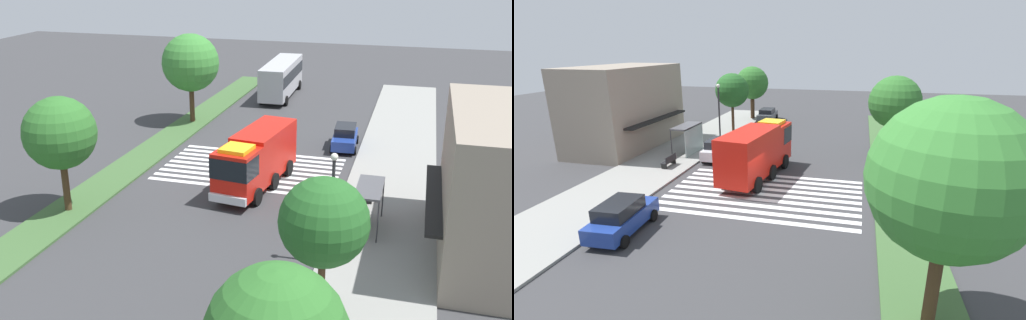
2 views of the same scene
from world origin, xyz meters
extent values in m
plane|color=#38383A|center=(0.00, 0.00, 0.00)|extent=(120.00, 120.00, 0.00)
cube|color=gray|center=(0.00, 9.81, 0.07)|extent=(60.00, 5.75, 0.14)
cube|color=#3D6033|center=(0.00, -8.44, 0.07)|extent=(60.00, 3.00, 0.14)
cube|color=silver|center=(-3.58, 0.00, 0.01)|extent=(0.45, 12.49, 0.01)
cube|color=silver|center=(-2.68, 0.00, 0.01)|extent=(0.45, 12.49, 0.01)
cube|color=silver|center=(-1.78, 0.00, 0.01)|extent=(0.45, 12.49, 0.01)
cube|color=silver|center=(-0.88, 0.00, 0.01)|extent=(0.45, 12.49, 0.01)
cube|color=silver|center=(0.02, 0.00, 0.01)|extent=(0.45, 12.49, 0.01)
cube|color=silver|center=(0.92, 0.00, 0.01)|extent=(0.45, 12.49, 0.01)
cube|color=silver|center=(1.82, 0.00, 0.01)|extent=(0.45, 12.49, 0.01)
cube|color=silver|center=(2.72, 0.00, 0.01)|extent=(0.45, 12.49, 0.01)
cube|color=silver|center=(3.62, 0.00, 0.01)|extent=(0.45, 12.49, 0.01)
cube|color=red|center=(6.01, 0.89, 1.99)|extent=(2.83, 2.74, 2.89)
cube|color=red|center=(1.82, 1.45, 2.12)|extent=(6.18, 3.18, 3.14)
cube|color=black|center=(6.38, 0.84, 2.57)|extent=(2.13, 2.67, 1.27)
cube|color=silver|center=(7.36, 0.71, 0.80)|extent=(0.56, 2.43, 0.50)
cube|color=yellow|center=(6.01, 0.89, 3.56)|extent=(1.98, 1.92, 0.24)
cylinder|color=black|center=(5.92, 2.13, 0.55)|extent=(1.13, 0.44, 1.10)
cylinder|color=black|center=(5.60, -0.27, 0.55)|extent=(1.13, 0.44, 1.10)
cylinder|color=black|center=(0.52, 2.85, 0.55)|extent=(1.13, 0.44, 1.10)
cylinder|color=black|center=(0.20, 0.45, 0.55)|extent=(1.13, 0.44, 1.10)
cylinder|color=black|center=(3.16, 2.50, 0.55)|extent=(1.13, 0.44, 1.10)
cylinder|color=black|center=(2.83, 0.10, 0.55)|extent=(1.13, 0.44, 1.10)
cube|color=navy|center=(-6.51, 5.74, 0.72)|extent=(4.45, 2.02, 0.79)
cube|color=black|center=(-6.73, 5.72, 1.44)|extent=(2.52, 1.69, 0.66)
cylinder|color=black|center=(-5.13, 6.70, 0.32)|extent=(0.65, 0.26, 0.64)
cylinder|color=black|center=(-5.03, 4.94, 0.32)|extent=(0.65, 0.26, 0.64)
cylinder|color=black|center=(-8.00, 6.54, 0.32)|extent=(0.65, 0.26, 0.64)
cylinder|color=black|center=(-7.90, 4.77, 0.32)|extent=(0.65, 0.26, 0.64)
cube|color=silver|center=(6.84, 5.74, 0.72)|extent=(4.57, 1.92, 0.80)
cube|color=black|center=(6.61, 5.73, 1.42)|extent=(2.58, 1.64, 0.61)
cylinder|color=black|center=(8.29, 6.67, 0.32)|extent=(0.65, 0.24, 0.64)
cylinder|color=black|center=(8.36, 4.92, 0.32)|extent=(0.65, 0.24, 0.64)
cylinder|color=black|center=(5.32, 6.55, 0.32)|extent=(0.65, 0.24, 0.64)
cylinder|color=black|center=(5.39, 4.81, 0.32)|extent=(0.65, 0.24, 0.64)
cube|color=#B2B2B7|center=(-21.82, -3.12, 2.09)|extent=(10.80, 2.90, 3.19)
cube|color=black|center=(-21.82, -3.12, 2.48)|extent=(10.59, 2.95, 1.15)
cylinder|color=black|center=(-25.53, -4.52, 0.50)|extent=(1.01, 0.33, 1.00)
cylinder|color=black|center=(-25.61, -1.97, 0.50)|extent=(1.01, 0.33, 1.00)
cylinder|color=black|center=(-18.03, -4.27, 0.50)|extent=(1.01, 0.33, 1.00)
cylinder|color=black|center=(-18.11, -1.72, 0.50)|extent=(1.01, 0.33, 1.00)
cube|color=#4C4C51|center=(7.45, 8.95, 2.54)|extent=(3.50, 1.40, 0.12)
cube|color=#8C9E99|center=(7.45, 8.29, 1.34)|extent=(3.50, 0.08, 2.40)
cylinder|color=#333338|center=(5.75, 9.60, 1.34)|extent=(0.08, 0.08, 2.40)
cylinder|color=#333338|center=(9.15, 9.60, 1.34)|extent=(0.08, 0.08, 2.40)
cube|color=black|center=(3.45, 8.66, 0.55)|extent=(1.60, 0.50, 0.08)
cube|color=black|center=(3.45, 8.44, 0.82)|extent=(1.60, 0.06, 0.45)
cube|color=black|center=(2.73, 8.66, 0.33)|extent=(0.08, 0.45, 0.37)
cube|color=black|center=(4.17, 8.66, 0.33)|extent=(0.08, 0.45, 0.37)
cylinder|color=#2D2D30|center=(11.70, 7.54, 2.79)|extent=(0.16, 0.16, 5.30)
sphere|color=white|center=(11.70, 7.54, 5.62)|extent=(0.36, 0.36, 0.36)
cube|color=gray|center=(8.47, 15.59, 3.77)|extent=(11.61, 5.81, 7.54)
cube|color=black|center=(8.47, 12.29, 2.80)|extent=(9.29, 0.80, 0.16)
cylinder|color=#47301E|center=(16.69, 7.94, 1.74)|extent=(0.31, 0.31, 3.20)
sphere|color=#235B23|center=(16.69, 7.94, 4.63)|extent=(3.67, 3.67, 3.67)
cylinder|color=#47301E|center=(-9.94, -8.44, 1.90)|extent=(0.44, 0.44, 3.52)
sphere|color=#387F33|center=(-9.94, -8.44, 5.42)|extent=(5.03, 5.03, 5.03)
cylinder|color=#47301E|center=(9.92, -8.44, 1.78)|extent=(0.41, 0.41, 3.29)
sphere|color=#2D6B28|center=(9.92, -8.44, 4.90)|extent=(4.21, 4.21, 4.21)
camera|label=1|loc=(37.68, 11.17, 14.81)|focal=41.38mm
camera|label=2|loc=(-21.07, -5.66, 9.22)|focal=25.45mm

